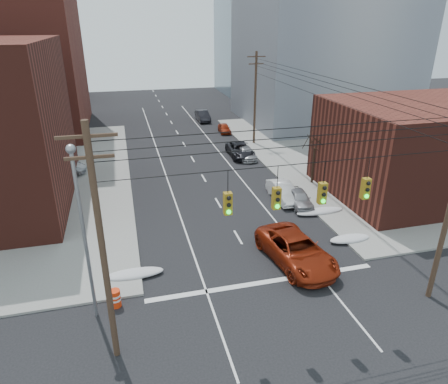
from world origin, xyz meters
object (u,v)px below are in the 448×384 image
parked_car_f (203,116)px  lot_car_b (60,168)px  parked_car_c (240,150)px  lot_car_d (19,173)px  parked_car_b (283,192)px  red_pickup (296,250)px  parked_car_a (299,198)px  construction_barrel (115,298)px  parked_car_d (246,153)px  parked_car_e (224,128)px  lot_car_a (39,181)px

parked_car_f → lot_car_b: parked_car_f is taller
parked_car_c → lot_car_d: bearing=-174.2°
parked_car_f → parked_car_b: bearing=-89.1°
red_pickup → parked_car_a: 8.69m
red_pickup → parked_car_f: size_ratio=1.37×
parked_car_a → parked_car_f: 31.93m
construction_barrel → parked_car_f: bearing=72.1°
lot_car_b → parked_car_d: bearing=-85.6°
lot_car_b → lot_car_d: (-3.63, -0.33, -0.08)m
parked_car_c → parked_car_f: parked_car_f is taller
parked_car_e → parked_car_f: 7.70m
parked_car_a → construction_barrel: (-14.90, -9.32, -0.15)m
parked_car_f → lot_car_d: parked_car_f is taller
parked_car_b → lot_car_d: 25.12m
parked_car_d → lot_car_a: (-20.85, -3.92, 0.28)m
parked_car_a → parked_car_c: parked_car_c is taller
lot_car_b → lot_car_d: lot_car_b is taller
parked_car_f → lot_car_a: (-19.82, -22.86, 0.12)m
parked_car_d → parked_car_c: bearing=119.1°
parked_car_b → lot_car_b: (-19.19, 10.84, 0.11)m
parked_car_c → parked_car_a: bearing=-84.7°
parked_car_f → lot_car_d: size_ratio=1.31×
parked_car_f → construction_barrel: bearing=-108.4°
parked_car_e → parked_car_d: bearing=-88.0°
parked_car_e → parked_car_b: bearing=-87.6°
parked_car_c → lot_car_b: 19.10m
parked_car_f → lot_car_b: (-18.44, -19.59, 0.07)m
lot_car_d → lot_car_a: bearing=-127.2°
red_pickup → lot_car_a: bearing=128.5°
parked_car_a → parked_car_b: size_ratio=0.87×
parked_car_d → lot_car_d: bearing=-175.5°
parked_car_b → parked_car_e: bearing=88.6°
lot_car_d → construction_barrel: (8.76, -21.30, -0.25)m
parked_car_a → lot_car_d: 26.52m
construction_barrel → lot_car_d: bearing=112.4°
parked_car_a → parked_car_c: 13.84m
parked_car_a → lot_car_d: (-23.66, 11.97, 0.10)m
parked_car_c → parked_car_e: parked_car_c is taller
parked_car_f → lot_car_b: 26.90m
red_pickup → parked_car_b: bearing=64.7°
parked_car_a → parked_car_e: bearing=96.0°
lot_car_d → parked_car_f: bearing=-32.5°
lot_car_a → parked_car_e: bearing=-61.1°
parked_car_e → lot_car_b: (-19.93, -12.04, 0.24)m
parked_car_b → construction_barrel: parked_car_b is taller
parked_car_c → lot_car_a: size_ratio=1.17×
parked_car_c → red_pickup: bearing=-96.1°
parked_car_d → lot_car_d: size_ratio=1.17×
lot_car_a → construction_barrel: lot_car_a is taller
lot_car_a → construction_barrel: 19.48m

